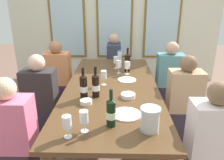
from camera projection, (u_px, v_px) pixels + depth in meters
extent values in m
plane|color=#7F5E4F|center=(112.00, 140.00, 2.84)|extent=(12.00, 12.00, 0.00)
cube|color=silver|center=(115.00, 10.00, 4.44)|extent=(4.25, 0.06, 2.90)
cube|color=brown|center=(67.00, 11.00, 4.42)|extent=(0.72, 0.03, 1.88)
cube|color=silver|center=(67.00, 11.00, 4.41)|extent=(0.64, 0.01, 1.80)
cube|color=brown|center=(115.00, 11.00, 4.40)|extent=(0.72, 0.03, 1.88)
cube|color=silver|center=(115.00, 11.00, 4.39)|extent=(0.64, 0.01, 1.80)
cube|color=brown|center=(163.00, 11.00, 4.38)|extent=(0.72, 0.03, 1.88)
cube|color=silver|center=(163.00, 11.00, 4.37)|extent=(0.64, 0.01, 1.80)
cube|color=#54371F|center=(112.00, 88.00, 2.59)|extent=(1.05, 2.37, 0.04)
cube|color=#54371F|center=(88.00, 83.00, 3.74)|extent=(0.07, 0.07, 0.70)
cube|color=#54371F|center=(139.00, 83.00, 3.73)|extent=(0.07, 0.07, 0.70)
cylinder|color=white|center=(127.00, 80.00, 2.76)|extent=(0.23, 0.23, 0.01)
cylinder|color=white|center=(126.00, 114.00, 1.95)|extent=(0.26, 0.26, 0.01)
cylinder|color=silver|center=(150.00, 120.00, 1.70)|extent=(0.14, 0.14, 0.17)
cylinder|color=silver|center=(151.00, 109.00, 1.67)|extent=(0.16, 0.16, 0.02)
cylinder|color=black|center=(96.00, 87.00, 2.27)|extent=(0.08, 0.07, 0.22)
cone|color=black|center=(95.00, 75.00, 2.23)|extent=(0.08, 0.07, 0.02)
cylinder|color=black|center=(95.00, 70.00, 2.21)|extent=(0.03, 0.03, 0.08)
cylinder|color=white|center=(96.00, 88.00, 2.27)|extent=(0.08, 0.08, 0.06)
cylinder|color=black|center=(111.00, 114.00, 1.75)|extent=(0.07, 0.07, 0.21)
cone|color=black|center=(111.00, 100.00, 1.71)|extent=(0.07, 0.07, 0.02)
cylinder|color=black|center=(111.00, 94.00, 1.69)|extent=(0.03, 0.03, 0.08)
cylinder|color=silver|center=(111.00, 115.00, 1.75)|extent=(0.08, 0.08, 0.06)
cylinder|color=black|center=(84.00, 88.00, 2.24)|extent=(0.07, 0.07, 0.22)
cone|color=black|center=(83.00, 76.00, 2.19)|extent=(0.07, 0.07, 0.02)
cylinder|color=black|center=(83.00, 71.00, 2.17)|extent=(0.03, 0.03, 0.08)
cylinder|color=silver|center=(84.00, 89.00, 2.24)|extent=(0.08, 0.08, 0.06)
cylinder|color=black|center=(127.00, 63.00, 3.05)|extent=(0.08, 0.07, 0.23)
cone|color=black|center=(128.00, 54.00, 3.01)|extent=(0.08, 0.07, 0.02)
cylinder|color=black|center=(128.00, 51.00, 2.99)|extent=(0.03, 0.03, 0.08)
cylinder|color=silver|center=(127.00, 64.00, 3.06)|extent=(0.08, 0.08, 0.06)
cylinder|color=white|center=(86.00, 102.00, 2.14)|extent=(0.12, 0.12, 0.04)
cylinder|color=white|center=(128.00, 95.00, 2.28)|extent=(0.15, 0.15, 0.04)
cylinder|color=white|center=(120.00, 59.00, 3.27)|extent=(0.06, 0.06, 0.22)
cylinder|color=blue|center=(120.00, 51.00, 3.23)|extent=(0.04, 0.04, 0.02)
cylinder|color=white|center=(104.00, 85.00, 2.61)|extent=(0.06, 0.06, 0.00)
cylinder|color=white|center=(104.00, 81.00, 2.60)|extent=(0.01, 0.01, 0.07)
cylinder|color=white|center=(104.00, 75.00, 2.57)|extent=(0.07, 0.07, 0.09)
cylinder|color=white|center=(119.00, 73.00, 3.02)|extent=(0.06, 0.06, 0.00)
cylinder|color=white|center=(119.00, 70.00, 3.00)|extent=(0.01, 0.01, 0.07)
cylinder|color=white|center=(119.00, 64.00, 2.97)|extent=(0.07, 0.07, 0.09)
cylinder|color=#590C19|center=(119.00, 66.00, 2.98)|extent=(0.06, 0.06, 0.04)
cylinder|color=white|center=(116.00, 68.00, 3.22)|extent=(0.06, 0.06, 0.00)
cylinder|color=white|center=(116.00, 66.00, 3.20)|extent=(0.01, 0.01, 0.07)
cylinder|color=white|center=(116.00, 60.00, 3.17)|extent=(0.07, 0.07, 0.09)
cylinder|color=white|center=(85.00, 131.00, 1.71)|extent=(0.06, 0.06, 0.00)
cylinder|color=white|center=(84.00, 127.00, 1.70)|extent=(0.01, 0.01, 0.07)
cylinder|color=white|center=(84.00, 117.00, 1.67)|extent=(0.07, 0.07, 0.09)
cylinder|color=white|center=(68.00, 137.00, 1.64)|extent=(0.06, 0.06, 0.00)
cylinder|color=white|center=(68.00, 132.00, 1.63)|extent=(0.01, 0.01, 0.07)
cylinder|color=white|center=(67.00, 122.00, 1.60)|extent=(0.07, 0.07, 0.09)
cylinder|color=maroon|center=(67.00, 126.00, 1.61)|extent=(0.06, 0.06, 0.03)
cylinder|color=white|center=(127.00, 74.00, 2.97)|extent=(0.06, 0.06, 0.00)
cylinder|color=white|center=(127.00, 71.00, 2.96)|extent=(0.01, 0.01, 0.07)
cylinder|color=white|center=(127.00, 65.00, 2.93)|extent=(0.07, 0.07, 0.09)
cube|color=#34213C|center=(60.00, 97.00, 3.54)|extent=(0.32, 0.24, 0.45)
cube|color=#E08855|center=(57.00, 68.00, 3.37)|extent=(0.38, 0.24, 0.48)
sphere|color=#A46E4D|center=(56.00, 47.00, 3.26)|extent=(0.19, 0.19, 0.19)
cube|color=#2D2439|center=(167.00, 99.00, 3.47)|extent=(0.32, 0.24, 0.45)
cube|color=teal|center=(170.00, 70.00, 3.30)|extent=(0.38, 0.24, 0.48)
sphere|color=tan|center=(172.00, 48.00, 3.19)|extent=(0.19, 0.19, 0.19)
cube|color=pink|center=(11.00, 124.00, 1.90)|extent=(0.38, 0.24, 0.48)
sphere|color=beige|center=(4.00, 89.00, 1.79)|extent=(0.19, 0.19, 0.19)
cube|color=silver|center=(213.00, 130.00, 1.81)|extent=(0.38, 0.24, 0.48)
sphere|color=brown|center=(220.00, 94.00, 1.70)|extent=(0.19, 0.19, 0.19)
cube|color=#2B2636|center=(44.00, 124.00, 2.77)|extent=(0.32, 0.24, 0.45)
cube|color=#2D2828|center=(40.00, 90.00, 2.61)|extent=(0.38, 0.24, 0.48)
sphere|color=beige|center=(36.00, 63.00, 2.49)|extent=(0.19, 0.19, 0.19)
cube|color=#312C3B|center=(181.00, 126.00, 2.73)|extent=(0.32, 0.24, 0.45)
cube|color=tan|center=(185.00, 91.00, 2.57)|extent=(0.38, 0.24, 0.48)
sphere|color=brown|center=(188.00, 64.00, 2.46)|extent=(0.19, 0.19, 0.19)
cube|color=#35283C|center=(114.00, 81.00, 4.20)|extent=(0.24, 0.32, 0.45)
cube|color=#353C53|center=(114.00, 57.00, 4.03)|extent=(0.24, 0.38, 0.48)
sphere|color=tan|center=(114.00, 39.00, 3.92)|extent=(0.19, 0.19, 0.19)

